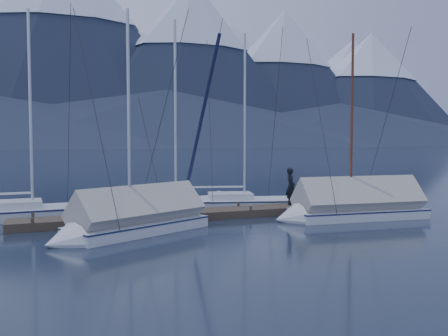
{
  "coord_description": "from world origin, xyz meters",
  "views": [
    {
      "loc": [
        -7.69,
        -17.73,
        3.45
      ],
      "look_at": [
        0.0,
        2.0,
        2.2
      ],
      "focal_mm": 38.0,
      "sensor_mm": 36.0,
      "label": 1
    }
  ],
  "objects_px": {
    "sailboat_open_mid": "(185,207)",
    "person": "(291,186)",
    "sailboat_open_right": "(254,204)",
    "sailboat_covered_far": "(127,223)",
    "sailboat_covered_near": "(347,209)",
    "sailboat_open_left": "(46,213)"
  },
  "relations": [
    {
      "from": "sailboat_open_left",
      "to": "sailboat_covered_far",
      "type": "relative_size",
      "value": 1.12
    },
    {
      "from": "sailboat_covered_far",
      "to": "person",
      "type": "xyz_separation_m",
      "value": [
        8.24,
        2.62,
        0.8
      ]
    },
    {
      "from": "sailboat_covered_near",
      "to": "sailboat_covered_far",
      "type": "height_order",
      "value": "sailboat_covered_far"
    },
    {
      "from": "sailboat_covered_near",
      "to": "sailboat_covered_far",
      "type": "xyz_separation_m",
      "value": [
        -9.63,
        -0.02,
        -0.01
      ]
    },
    {
      "from": "person",
      "to": "sailboat_open_right",
      "type": "bearing_deg",
      "value": 37.27
    },
    {
      "from": "sailboat_open_mid",
      "to": "sailboat_open_right",
      "type": "bearing_deg",
      "value": -7.31
    },
    {
      "from": "sailboat_open_mid",
      "to": "sailboat_open_left",
      "type": "bearing_deg",
      "value": 178.26
    },
    {
      "from": "sailboat_open_right",
      "to": "sailboat_covered_near",
      "type": "xyz_separation_m",
      "value": [
        2.37,
        -4.56,
        0.28
      ]
    },
    {
      "from": "sailboat_open_mid",
      "to": "sailboat_covered_near",
      "type": "height_order",
      "value": "sailboat_open_mid"
    },
    {
      "from": "sailboat_open_left",
      "to": "sailboat_covered_far",
      "type": "bearing_deg",
      "value": -62.52
    },
    {
      "from": "sailboat_open_left",
      "to": "sailboat_covered_far",
      "type": "distance_m",
      "value": 5.9
    },
    {
      "from": "sailboat_open_left",
      "to": "person",
      "type": "distance_m",
      "value": 11.32
    },
    {
      "from": "sailboat_open_mid",
      "to": "sailboat_covered_far",
      "type": "xyz_separation_m",
      "value": [
        -3.7,
        -5.04,
        0.26
      ]
    },
    {
      "from": "sailboat_covered_near",
      "to": "sailboat_covered_far",
      "type": "bearing_deg",
      "value": -179.86
    },
    {
      "from": "sailboat_open_right",
      "to": "sailboat_covered_near",
      "type": "bearing_deg",
      "value": -62.48
    },
    {
      "from": "sailboat_open_mid",
      "to": "person",
      "type": "bearing_deg",
      "value": -28.01
    },
    {
      "from": "sailboat_open_right",
      "to": "person",
      "type": "bearing_deg",
      "value": -63.17
    },
    {
      "from": "sailboat_covered_far",
      "to": "person",
      "type": "distance_m",
      "value": 8.69
    },
    {
      "from": "sailboat_covered_far",
      "to": "sailboat_open_right",
      "type": "bearing_deg",
      "value": 32.3
    },
    {
      "from": "sailboat_open_left",
      "to": "sailboat_covered_near",
      "type": "xyz_separation_m",
      "value": [
        12.35,
        -5.21,
        0.27
      ]
    },
    {
      "from": "sailboat_covered_far",
      "to": "person",
      "type": "relative_size",
      "value": 5.01
    },
    {
      "from": "sailboat_open_right",
      "to": "sailboat_covered_near",
      "type": "distance_m",
      "value": 5.15
    }
  ]
}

